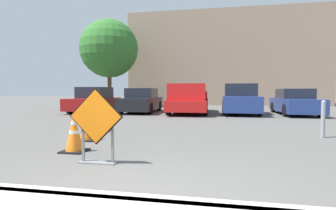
{
  "coord_description": "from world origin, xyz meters",
  "views": [
    {
      "loc": [
        0.82,
        -2.58,
        1.25
      ],
      "look_at": [
        -1.3,
        8.87,
        0.63
      ],
      "focal_mm": 28.0,
      "sensor_mm": 36.0,
      "label": 1
    }
  ],
  "objects_px": {
    "parked_car_third": "(240,100)",
    "pickup_truck": "(189,100)",
    "bollard_nearest": "(323,118)",
    "road_closed_sign": "(96,124)",
    "traffic_cone_third": "(99,121)",
    "parked_car_nearest": "(94,101)",
    "parked_car_fourth": "(295,103)",
    "traffic_cone_nearest": "(74,133)",
    "traffic_cone_second": "(87,126)",
    "parked_car_second": "(142,101)"
  },
  "relations": [
    {
      "from": "traffic_cone_nearest",
      "to": "traffic_cone_second",
      "type": "distance_m",
      "value": 1.27
    },
    {
      "from": "parked_car_third",
      "to": "parked_car_fourth",
      "type": "bearing_deg",
      "value": -177.66
    },
    {
      "from": "bollard_nearest",
      "to": "road_closed_sign",
      "type": "bearing_deg",
      "value": -144.28
    },
    {
      "from": "traffic_cone_second",
      "to": "parked_car_second",
      "type": "relative_size",
      "value": 0.17
    },
    {
      "from": "traffic_cone_second",
      "to": "parked_car_fourth",
      "type": "distance_m",
      "value": 11.49
    },
    {
      "from": "traffic_cone_nearest",
      "to": "parked_car_fourth",
      "type": "distance_m",
      "value": 12.23
    },
    {
      "from": "parked_car_third",
      "to": "parked_car_fourth",
      "type": "xyz_separation_m",
      "value": [
        2.83,
        0.06,
        -0.11
      ]
    },
    {
      "from": "road_closed_sign",
      "to": "traffic_cone_nearest",
      "type": "distance_m",
      "value": 1.18
    },
    {
      "from": "road_closed_sign",
      "to": "parked_car_third",
      "type": "relative_size",
      "value": 0.31
    },
    {
      "from": "traffic_cone_second",
      "to": "pickup_truck",
      "type": "bearing_deg",
      "value": 78.57
    },
    {
      "from": "traffic_cone_nearest",
      "to": "parked_car_second",
      "type": "distance_m",
      "value": 10.19
    },
    {
      "from": "parked_car_nearest",
      "to": "parked_car_third",
      "type": "relative_size",
      "value": 1.0
    },
    {
      "from": "parked_car_third",
      "to": "road_closed_sign",
      "type": "bearing_deg",
      "value": 74.0
    },
    {
      "from": "road_closed_sign",
      "to": "parked_car_second",
      "type": "relative_size",
      "value": 0.3
    },
    {
      "from": "bollard_nearest",
      "to": "parked_car_third",
      "type": "bearing_deg",
      "value": 101.98
    },
    {
      "from": "bollard_nearest",
      "to": "pickup_truck",
      "type": "bearing_deg",
      "value": 122.07
    },
    {
      "from": "parked_car_nearest",
      "to": "parked_car_third",
      "type": "bearing_deg",
      "value": -178.0
    },
    {
      "from": "parked_car_nearest",
      "to": "bollard_nearest",
      "type": "relative_size",
      "value": 4.21
    },
    {
      "from": "bollard_nearest",
      "to": "traffic_cone_third",
      "type": "bearing_deg",
      "value": -177.73
    },
    {
      "from": "traffic_cone_second",
      "to": "pickup_truck",
      "type": "xyz_separation_m",
      "value": [
        1.71,
        8.46,
        0.38
      ]
    },
    {
      "from": "bollard_nearest",
      "to": "traffic_cone_nearest",
      "type": "bearing_deg",
      "value": -154.43
    },
    {
      "from": "parked_car_nearest",
      "to": "parked_car_second",
      "type": "bearing_deg",
      "value": -172.32
    },
    {
      "from": "traffic_cone_nearest",
      "to": "bollard_nearest",
      "type": "bearing_deg",
      "value": 25.57
    },
    {
      "from": "traffic_cone_third",
      "to": "bollard_nearest",
      "type": "distance_m",
      "value": 6.34
    },
    {
      "from": "parked_car_third",
      "to": "pickup_truck",
      "type": "bearing_deg",
      "value": 7.21
    },
    {
      "from": "pickup_truck",
      "to": "parked_car_fourth",
      "type": "distance_m",
      "value": 5.65
    },
    {
      "from": "road_closed_sign",
      "to": "parked_car_third",
      "type": "xyz_separation_m",
      "value": [
        3.3,
        10.73,
        0.06
      ]
    },
    {
      "from": "traffic_cone_nearest",
      "to": "traffic_cone_third",
      "type": "distance_m",
      "value": 2.56
    },
    {
      "from": "parked_car_fourth",
      "to": "parked_car_nearest",
      "type": "bearing_deg",
      "value": 1.17
    },
    {
      "from": "road_closed_sign",
      "to": "bollard_nearest",
      "type": "relative_size",
      "value": 1.29
    },
    {
      "from": "traffic_cone_third",
      "to": "parked_car_third",
      "type": "bearing_deg",
      "value": 57.44
    },
    {
      "from": "traffic_cone_third",
      "to": "parked_car_second",
      "type": "distance_m",
      "value": 7.66
    },
    {
      "from": "traffic_cone_second",
      "to": "parked_car_second",
      "type": "xyz_separation_m",
      "value": [
        -1.13,
        8.86,
        0.29
      ]
    },
    {
      "from": "traffic_cone_nearest",
      "to": "parked_car_third",
      "type": "distance_m",
      "value": 10.82
    },
    {
      "from": "traffic_cone_third",
      "to": "pickup_truck",
      "type": "xyz_separation_m",
      "value": [
        1.97,
        7.2,
        0.4
      ]
    },
    {
      "from": "traffic_cone_third",
      "to": "parked_car_nearest",
      "type": "distance_m",
      "value": 8.12
    },
    {
      "from": "traffic_cone_nearest",
      "to": "traffic_cone_second",
      "type": "relative_size",
      "value": 1.08
    },
    {
      "from": "pickup_truck",
      "to": "bollard_nearest",
      "type": "distance_m",
      "value": 8.2
    },
    {
      "from": "parked_car_second",
      "to": "pickup_truck",
      "type": "height_order",
      "value": "pickup_truck"
    },
    {
      "from": "traffic_cone_third",
      "to": "parked_car_third",
      "type": "distance_m",
      "value": 8.91
    },
    {
      "from": "parked_car_second",
      "to": "parked_car_fourth",
      "type": "relative_size",
      "value": 1.01
    },
    {
      "from": "pickup_truck",
      "to": "bollard_nearest",
      "type": "height_order",
      "value": "pickup_truck"
    },
    {
      "from": "parked_car_nearest",
      "to": "pickup_truck",
      "type": "relative_size",
      "value": 0.79
    },
    {
      "from": "traffic_cone_nearest",
      "to": "pickup_truck",
      "type": "relative_size",
      "value": 0.15
    },
    {
      "from": "traffic_cone_second",
      "to": "pickup_truck",
      "type": "relative_size",
      "value": 0.14
    },
    {
      "from": "bollard_nearest",
      "to": "traffic_cone_second",
      "type": "bearing_deg",
      "value": -166.03
    },
    {
      "from": "traffic_cone_second",
      "to": "traffic_cone_third",
      "type": "xyz_separation_m",
      "value": [
        -0.26,
        1.26,
        -0.02
      ]
    },
    {
      "from": "parked_car_fourth",
      "to": "bollard_nearest",
      "type": "xyz_separation_m",
      "value": [
        -1.29,
        -7.31,
        -0.11
      ]
    },
    {
      "from": "parked_car_nearest",
      "to": "traffic_cone_nearest",
      "type": "bearing_deg",
      "value": 114.15
    },
    {
      "from": "road_closed_sign",
      "to": "pickup_truck",
      "type": "xyz_separation_m",
      "value": [
        0.49,
        10.43,
        0.05
      ]
    }
  ]
}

